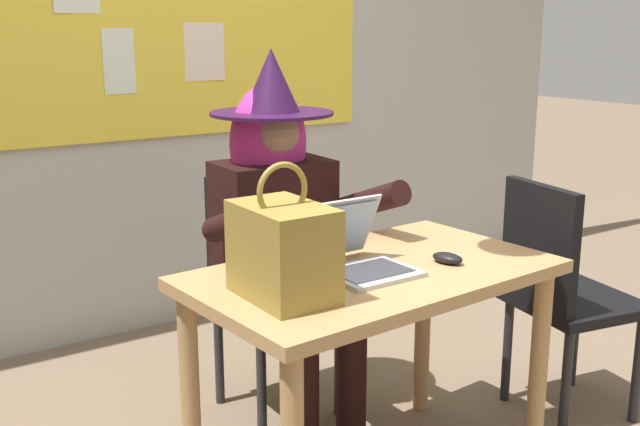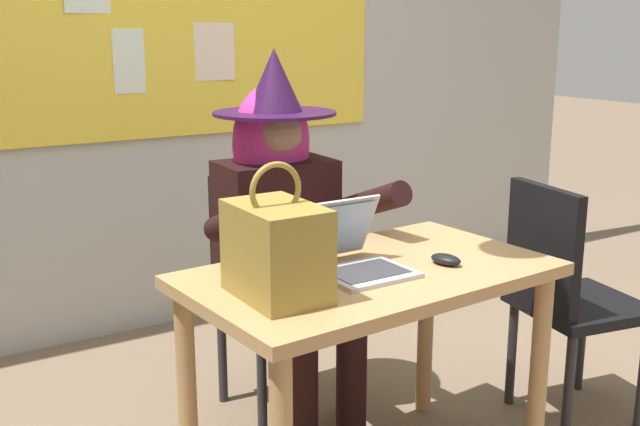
{
  "view_description": "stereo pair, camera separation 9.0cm",
  "coord_description": "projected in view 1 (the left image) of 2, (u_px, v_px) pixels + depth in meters",
  "views": [
    {
      "loc": [
        -1.35,
        -1.72,
        1.47
      ],
      "look_at": [
        0.06,
        0.37,
        0.85
      ],
      "focal_mm": 43.31,
      "sensor_mm": 36.0,
      "label": 1
    },
    {
      "loc": [
        -1.27,
        -1.77,
        1.47
      ],
      "look_at": [
        0.06,
        0.37,
        0.85
      ],
      "focal_mm": 43.31,
      "sensor_mm": 36.0,
      "label": 2
    }
  ],
  "objects": [
    {
      "name": "chair_at_desk",
      "position": [
        266.0,
        278.0,
        2.99
      ],
      "size": [
        0.42,
        0.42,
        0.92
      ],
      "rotation": [
        0.0,
        0.0,
        -1.57
      ],
      "color": "black",
      "rests_on": "ground"
    },
    {
      "name": "desk_main",
      "position": [
        372.0,
        303.0,
        2.4
      ],
      "size": [
        1.17,
        0.73,
        0.74
      ],
      "rotation": [
        0.0,
        0.0,
        0.07
      ],
      "color": "tan",
      "rests_on": "ground"
    },
    {
      "name": "chair_extra_corner",
      "position": [
        560.0,
        287.0,
        2.88
      ],
      "size": [
        0.49,
        0.49,
        0.92
      ],
      "rotation": [
        0.0,
        0.0,
        6.1
      ],
      "color": "black",
      "rests_on": "ground"
    },
    {
      "name": "handbag",
      "position": [
        282.0,
        250.0,
        2.09
      ],
      "size": [
        0.2,
        0.3,
        0.38
      ],
      "rotation": [
        0.0,
        0.0,
        0.15
      ],
      "color": "olive",
      "rests_on": "desk_main"
    },
    {
      "name": "computer_mouse",
      "position": [
        447.0,
        258.0,
        2.42
      ],
      "size": [
        0.08,
        0.12,
        0.03
      ],
      "primitive_type": "ellipsoid",
      "rotation": [
        0.0,
        0.0,
        0.26
      ],
      "color": "black",
      "rests_on": "desk_main"
    },
    {
      "name": "laptop",
      "position": [
        358.0,
        255.0,
        2.34
      ],
      "size": [
        0.27,
        0.32,
        0.21
      ],
      "rotation": [
        0.0,
        0.0,
        0.02
      ],
      "color": "#B7B7BC",
      "rests_on": "desk_main"
    },
    {
      "name": "wall_back_bulletin",
      "position": [
        137.0,
        28.0,
        3.57
      ],
      "size": [
        5.51,
        1.92,
        2.89
      ],
      "color": "#B2B2AD",
      "rests_on": "ground"
    },
    {
      "name": "person_costumed",
      "position": [
        282.0,
        215.0,
        2.82
      ],
      "size": [
        0.6,
        0.69,
        1.39
      ],
      "rotation": [
        0.0,
        0.0,
        -1.6
      ],
      "color": "black",
      "rests_on": "ground"
    }
  ]
}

